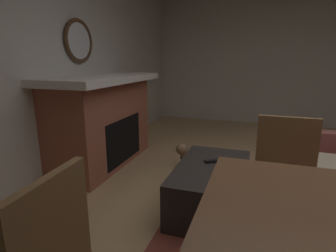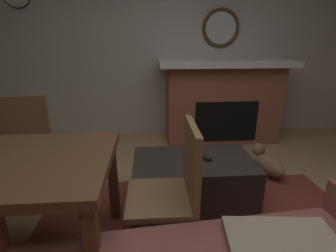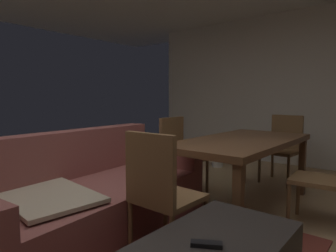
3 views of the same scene
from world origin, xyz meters
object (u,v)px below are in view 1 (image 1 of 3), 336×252
at_px(fireplace, 104,120).
at_px(ottoman_coffee_table, 211,187).
at_px(round_wall_mirror, 79,41).
at_px(dining_chair_west, 285,173).
at_px(tv_remote, 213,161).
at_px(small_dog, 194,156).

height_order(fireplace, ottoman_coffee_table, fireplace).
bearing_deg(round_wall_mirror, ottoman_coffee_table, 69.70).
bearing_deg(dining_chair_west, ottoman_coffee_table, -111.52).
bearing_deg(dining_chair_west, fireplace, -113.12).
xyz_separation_m(fireplace, round_wall_mirror, (0.00, -0.29, 0.98)).
bearing_deg(round_wall_mirror, tv_remote, 72.21).
relative_size(round_wall_mirror, tv_remote, 3.34).
height_order(round_wall_mirror, dining_chair_west, round_wall_mirror).
height_order(tv_remote, dining_chair_west, dining_chair_west).
height_order(ottoman_coffee_table, dining_chair_west, dining_chair_west).
xyz_separation_m(dining_chair_west, small_dog, (-1.10, -0.94, -0.36)).
distance_m(tv_remote, dining_chair_west, 0.68).
bearing_deg(fireplace, ottoman_coffee_table, 66.27).
distance_m(ottoman_coffee_table, tv_remote, 0.24).
relative_size(round_wall_mirror, ottoman_coffee_table, 0.51).
distance_m(fireplace, dining_chair_west, 2.28).
xyz_separation_m(tv_remote, small_dog, (-0.78, -0.36, -0.26)).
xyz_separation_m(fireplace, dining_chair_west, (0.89, 2.10, -0.06)).
xyz_separation_m(ottoman_coffee_table, tv_remote, (-0.09, -0.01, 0.22)).
xyz_separation_m(fireplace, ottoman_coffee_table, (0.67, 1.52, -0.38)).
height_order(fireplace, tv_remote, fireplace).
bearing_deg(small_dog, round_wall_mirror, -81.80).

